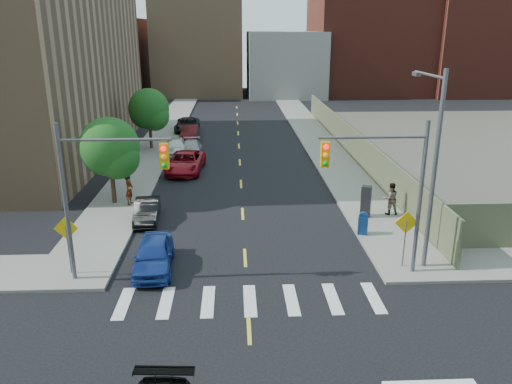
{
  "coord_description": "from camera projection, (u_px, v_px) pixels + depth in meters",
  "views": [
    {
      "loc": [
        -0.46,
        -13.89,
        10.57
      ],
      "look_at": [
        0.71,
        12.07,
        2.0
      ],
      "focal_mm": 35.0,
      "sensor_mm": 36.0,
      "label": 1
    }
  ],
  "objects": [
    {
      "name": "pedestrian_east",
      "position": [
        391.0,
        199.0,
        29.05
      ],
      "size": [
        0.95,
        0.75,
        1.91
      ],
      "primitive_type": "imported",
      "rotation": [
        0.0,
        0.0,
        3.17
      ],
      "color": "gray",
      "rests_on": "sidewalk_ne"
    },
    {
      "name": "signal_ne",
      "position": [
        387.0,
        178.0,
        21.04
      ],
      "size": [
        4.59,
        0.3,
        7.0
      ],
      "color": "#59595E",
      "rests_on": "ground"
    },
    {
      "name": "sidewalk_ne",
      "position": [
        307.0,
        126.0,
        56.19
      ],
      "size": [
        3.5,
        73.0,
        0.15
      ],
      "primitive_type": "cube",
      "color": "gray",
      "rests_on": "ground"
    },
    {
      "name": "bg_bldg_center",
      "position": [
        284.0,
        64.0,
        81.7
      ],
      "size": [
        12.0,
        16.0,
        10.0
      ],
      "primitive_type": "cube",
      "color": "gray",
      "rests_on": "ground"
    },
    {
      "name": "fence_north",
      "position": [
        350.0,
        141.0,
        43.09
      ],
      "size": [
        0.12,
        44.0,
        2.5
      ],
      "primitive_type": "cube",
      "color": "#626547",
      "rests_on": "ground"
    },
    {
      "name": "mailbox",
      "position": [
        363.0,
        223.0,
        26.32
      ],
      "size": [
        0.6,
        0.52,
        1.24
      ],
      "rotation": [
        0.0,
        0.0,
        -0.31
      ],
      "color": "navy",
      "rests_on": "sidewalk_ne"
    },
    {
      "name": "bg_bldg_west",
      "position": [
        99.0,
        58.0,
        80.1
      ],
      "size": [
        14.0,
        18.0,
        12.0
      ],
      "primitive_type": "cube",
      "color": "#592319",
      "rests_on": "ground"
    },
    {
      "name": "streetlight_ne",
      "position": [
        432.0,
        157.0,
        21.77
      ],
      "size": [
        0.25,
        3.7,
        9.0
      ],
      "color": "#59595E",
      "rests_on": "ground"
    },
    {
      "name": "bg_bldg_east",
      "position": [
        367.0,
        44.0,
        83.25
      ],
      "size": [
        18.0,
        18.0,
        16.0
      ],
      "primitive_type": "cube",
      "color": "#592319",
      "rests_on": "ground"
    },
    {
      "name": "ground",
      "position": [
        251.0,
        363.0,
        16.51
      ],
      "size": [
        160.0,
        160.0,
        0.0
      ],
      "primitive_type": "plane",
      "color": "black",
      "rests_on": "ground"
    },
    {
      "name": "warn_sign_nw",
      "position": [
        67.0,
        235.0,
        21.72
      ],
      "size": [
        1.06,
        0.06,
        2.83
      ],
      "color": "#59595E",
      "rests_on": "ground"
    },
    {
      "name": "payphone",
      "position": [
        366.0,
        201.0,
        28.68
      ],
      "size": [
        0.68,
        0.63,
        1.85
      ],
      "primitive_type": "cube",
      "rotation": [
        0.0,
        0.0,
        -0.39
      ],
      "color": "black",
      "rests_on": "sidewalk_ne"
    },
    {
      "name": "parked_car_red",
      "position": [
        185.0,
        162.0,
        38.23
      ],
      "size": [
        3.0,
        5.73,
        1.54
      ],
      "primitive_type": "imported",
      "rotation": [
        0.0,
        0.0,
        -0.08
      ],
      "color": "maroon",
      "rests_on": "ground"
    },
    {
      "name": "parked_car_maroon",
      "position": [
        190.0,
        133.0,
        48.9
      ],
      "size": [
        1.62,
        4.46,
        1.46
      ],
      "primitive_type": "imported",
      "rotation": [
        0.0,
        0.0,
        -0.02
      ],
      "color": "#440D0F",
      "rests_on": "ground"
    },
    {
      "name": "parked_car_black",
      "position": [
        147.0,
        210.0,
        28.56
      ],
      "size": [
        1.61,
        3.86,
        1.24
      ],
      "primitive_type": "imported",
      "rotation": [
        0.0,
        0.0,
        0.08
      ],
      "color": "black",
      "rests_on": "ground"
    },
    {
      "name": "parked_car_white",
      "position": [
        176.0,
        147.0,
        42.98
      ],
      "size": [
        2.31,
        4.77,
        1.57
      ],
      "primitive_type": "imported",
      "rotation": [
        0.0,
        0.0,
        0.1
      ],
      "color": "silver",
      "rests_on": "ground"
    },
    {
      "name": "parked_car_silver",
      "position": [
        191.0,
        148.0,
        43.34
      ],
      "size": [
        1.88,
        4.33,
        1.24
      ],
      "primitive_type": "imported",
      "rotation": [
        0.0,
        0.0,
        0.04
      ],
      "color": "#9FA1A6",
      "rests_on": "ground"
    },
    {
      "name": "tree_west_near",
      "position": [
        110.0,
        151.0,
        30.3
      ],
      "size": [
        3.66,
        3.64,
        5.52
      ],
      "color": "#332114",
      "rests_on": "ground"
    },
    {
      "name": "signal_nw",
      "position": [
        100.0,
        182.0,
        20.53
      ],
      "size": [
        4.59,
        0.3,
        7.0
      ],
      "color": "#59595E",
      "rests_on": "ground"
    },
    {
      "name": "warn_sign_ne",
      "position": [
        406.0,
        229.0,
        22.36
      ],
      "size": [
        1.06,
        0.06,
        2.83
      ],
      "color": "#59595E",
      "rests_on": "ground"
    },
    {
      "name": "bg_bldg_midwest",
      "position": [
        199.0,
        47.0,
        82.21
      ],
      "size": [
        14.0,
        16.0,
        15.0
      ],
      "primitive_type": "cube",
      "color": "#8C6B4C",
      "rests_on": "ground"
    },
    {
      "name": "parked_car_grey",
      "position": [
        187.0,
        125.0,
        53.06
      ],
      "size": [
        2.49,
        5.32,
        1.47
      ],
      "primitive_type": "imported",
      "rotation": [
        0.0,
        0.0,
        0.01
      ],
      "color": "black",
      "rests_on": "ground"
    },
    {
      "name": "parked_car_blue",
      "position": [
        154.0,
        255.0,
        22.74
      ],
      "size": [
        1.96,
        4.35,
        1.45
      ],
      "primitive_type": "imported",
      "rotation": [
        0.0,
        0.0,
        0.06
      ],
      "color": "navy",
      "rests_on": "ground"
    },
    {
      "name": "bg_bldg_fareast",
      "position": [
        467.0,
        38.0,
        81.73
      ],
      "size": [
        14.0,
        16.0,
        18.0
      ],
      "primitive_type": "cube",
      "color": "#592319",
      "rests_on": "ground"
    },
    {
      "name": "smokestack",
      "position": [
        495.0,
        5.0,
        80.33
      ],
      "size": [
        1.8,
        1.8,
        28.0
      ],
      "primitive_type": "cylinder",
      "color": "#8C6B4C",
      "rests_on": "ground"
    },
    {
      "name": "tree_west_far",
      "position": [
        149.0,
        111.0,
        44.53
      ],
      "size": [
        3.66,
        3.64,
        5.52
      ],
      "color": "#332114",
      "rests_on": "ground"
    },
    {
      "name": "pedestrian_west",
      "position": [
        129.0,
        190.0,
        30.73
      ],
      "size": [
        0.56,
        0.74,
        1.82
      ],
      "primitive_type": "imported",
      "rotation": [
        0.0,
        0.0,
        1.36
      ],
      "color": "gray",
      "rests_on": "sidewalk_nw"
    },
    {
      "name": "sidewalk_nw",
      "position": [
        168.0,
        127.0,
        55.53
      ],
      "size": [
        3.5,
        73.0,
        0.15
      ],
      "primitive_type": "cube",
      "color": "gray",
      "rests_on": "ground"
    },
    {
      "name": "warn_sign_midwest",
      "position": [
        128.0,
        158.0,
        34.53
      ],
      "size": [
        1.06,
        0.06,
        2.83
      ],
      "color": "#59595E",
      "rests_on": "ground"
    }
  ]
}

